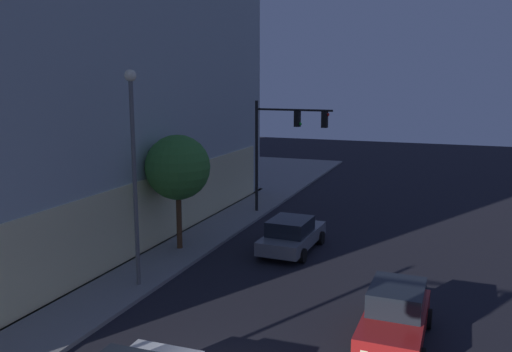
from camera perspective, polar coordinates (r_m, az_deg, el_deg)
name	(u,v)px	position (r m, az deg, el deg)	size (l,w,h in m)	color
traffic_light_far_corner	(283,135)	(30.58, 2.98, 4.42)	(0.47, 4.68, 6.60)	black
street_lamp_sidewalk	(134,153)	(19.98, -13.08, 2.41)	(0.44, 0.44, 8.12)	#606060
sidewalk_tree	(178,168)	(24.35, -8.44, 0.90)	(2.98, 2.98, 5.33)	#52341E
car_red	(395,315)	(17.16, 14.81, -14.26)	(4.42, 2.06, 1.68)	maroon
car_grey	(292,234)	(24.84, 3.89, -6.31)	(4.75, 2.30, 1.61)	slate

